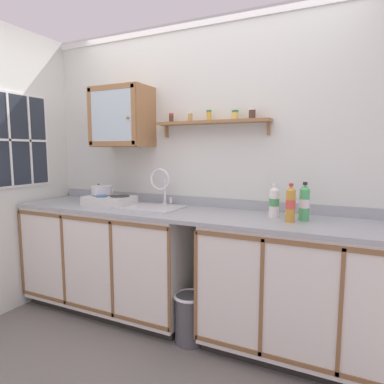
{
  "coord_description": "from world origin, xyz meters",
  "views": [
    {
      "loc": [
        1.13,
        -2.07,
        1.44
      ],
      "look_at": [
        -0.04,
        0.38,
        1.1
      ],
      "focal_mm": 31.3,
      "sensor_mm": 36.0,
      "label": 1
    }
  ],
  "objects_px": {
    "mug": "(102,201)",
    "bottle_opaque_white_1": "(274,201)",
    "hot_plate_stove": "(110,200)",
    "wall_cabinet": "(122,117)",
    "saucepan": "(102,190)",
    "trash_bin": "(190,317)",
    "sink": "(151,208)",
    "bottle_soda_green_0": "(304,203)",
    "bottle_juice_amber_2": "(290,204)"
  },
  "relations": [
    {
      "from": "sink",
      "to": "bottle_soda_green_0",
      "type": "height_order",
      "value": "sink"
    },
    {
      "from": "bottle_juice_amber_2",
      "to": "trash_bin",
      "type": "bearing_deg",
      "value": -167.39
    },
    {
      "from": "bottle_opaque_white_1",
      "to": "wall_cabinet",
      "type": "relative_size",
      "value": 0.47
    },
    {
      "from": "saucepan",
      "to": "trash_bin",
      "type": "relative_size",
      "value": 0.77
    },
    {
      "from": "sink",
      "to": "bottle_opaque_white_1",
      "type": "distance_m",
      "value": 1.03
    },
    {
      "from": "wall_cabinet",
      "to": "saucepan",
      "type": "bearing_deg",
      "value": -136.2
    },
    {
      "from": "bottle_juice_amber_2",
      "to": "wall_cabinet",
      "type": "distance_m",
      "value": 1.67
    },
    {
      "from": "bottle_juice_amber_2",
      "to": "mug",
      "type": "relative_size",
      "value": 1.99
    },
    {
      "from": "hot_plate_stove",
      "to": "bottle_soda_green_0",
      "type": "relative_size",
      "value": 1.57
    },
    {
      "from": "trash_bin",
      "to": "bottle_opaque_white_1",
      "type": "bearing_deg",
      "value": 27.25
    },
    {
      "from": "bottle_soda_green_0",
      "to": "mug",
      "type": "height_order",
      "value": "bottle_soda_green_0"
    },
    {
      "from": "bottle_soda_green_0",
      "to": "saucepan",
      "type": "bearing_deg",
      "value": -178.81
    },
    {
      "from": "sink",
      "to": "bottle_opaque_white_1",
      "type": "bearing_deg",
      "value": 2.64
    },
    {
      "from": "hot_plate_stove",
      "to": "bottle_opaque_white_1",
      "type": "bearing_deg",
      "value": 3.74
    },
    {
      "from": "bottle_soda_green_0",
      "to": "trash_bin",
      "type": "distance_m",
      "value": 1.19
    },
    {
      "from": "hot_plate_stove",
      "to": "bottle_juice_amber_2",
      "type": "xyz_separation_m",
      "value": [
        1.56,
        -0.04,
        0.08
      ]
    },
    {
      "from": "mug",
      "to": "trash_bin",
      "type": "relative_size",
      "value": 0.35
    },
    {
      "from": "sink",
      "to": "trash_bin",
      "type": "bearing_deg",
      "value": -26.18
    },
    {
      "from": "bottle_juice_amber_2",
      "to": "trash_bin",
      "type": "distance_m",
      "value": 1.13
    },
    {
      "from": "hot_plate_stove",
      "to": "bottle_juice_amber_2",
      "type": "relative_size",
      "value": 1.59
    },
    {
      "from": "sink",
      "to": "wall_cabinet",
      "type": "relative_size",
      "value": 1.02
    },
    {
      "from": "bottle_opaque_white_1",
      "to": "trash_bin",
      "type": "xyz_separation_m",
      "value": [
        -0.55,
        -0.28,
        -0.88
      ]
    },
    {
      "from": "sink",
      "to": "mug",
      "type": "distance_m",
      "value": 0.45
    },
    {
      "from": "hot_plate_stove",
      "to": "mug",
      "type": "distance_m",
      "value": 0.08
    },
    {
      "from": "hot_plate_stove",
      "to": "mug",
      "type": "height_order",
      "value": "mug"
    },
    {
      "from": "hot_plate_stove",
      "to": "bottle_juice_amber_2",
      "type": "distance_m",
      "value": 1.56
    },
    {
      "from": "bottle_juice_amber_2",
      "to": "mug",
      "type": "distance_m",
      "value": 1.59
    },
    {
      "from": "trash_bin",
      "to": "saucepan",
      "type": "bearing_deg",
      "value": 167.87
    },
    {
      "from": "bottle_juice_amber_2",
      "to": "trash_bin",
      "type": "xyz_separation_m",
      "value": [
        -0.68,
        -0.15,
        -0.89
      ]
    },
    {
      "from": "sink",
      "to": "mug",
      "type": "height_order",
      "value": "sink"
    },
    {
      "from": "bottle_opaque_white_1",
      "to": "mug",
      "type": "relative_size",
      "value": 1.88
    },
    {
      "from": "bottle_juice_amber_2",
      "to": "mug",
      "type": "xyz_separation_m",
      "value": [
        -1.58,
        -0.04,
        -0.07
      ]
    },
    {
      "from": "mug",
      "to": "saucepan",
      "type": "bearing_deg",
      "value": 128.35
    },
    {
      "from": "bottle_soda_green_0",
      "to": "trash_bin",
      "type": "bearing_deg",
      "value": -161.93
    },
    {
      "from": "saucepan",
      "to": "bottle_opaque_white_1",
      "type": "distance_m",
      "value": 1.53
    },
    {
      "from": "bottle_soda_green_0",
      "to": "mug",
      "type": "xyz_separation_m",
      "value": [
        -1.66,
        -0.14,
        -0.07
      ]
    },
    {
      "from": "saucepan",
      "to": "bottle_juice_amber_2",
      "type": "relative_size",
      "value": 1.11
    },
    {
      "from": "saucepan",
      "to": "mug",
      "type": "relative_size",
      "value": 2.22
    },
    {
      "from": "saucepan",
      "to": "trash_bin",
      "type": "distance_m",
      "value": 1.35
    },
    {
      "from": "wall_cabinet",
      "to": "bottle_opaque_white_1",
      "type": "bearing_deg",
      "value": -2.72
    },
    {
      "from": "trash_bin",
      "to": "bottle_soda_green_0",
      "type": "bearing_deg",
      "value": 18.07
    },
    {
      "from": "sink",
      "to": "mug",
      "type": "bearing_deg",
      "value": -163.84
    },
    {
      "from": "saucepan",
      "to": "bottle_soda_green_0",
      "type": "bearing_deg",
      "value": 1.19
    },
    {
      "from": "sink",
      "to": "wall_cabinet",
      "type": "distance_m",
      "value": 0.87
    },
    {
      "from": "bottle_soda_green_0",
      "to": "wall_cabinet",
      "type": "distance_m",
      "value": 1.73
    },
    {
      "from": "mug",
      "to": "bottle_opaque_white_1",
      "type": "bearing_deg",
      "value": 6.73
    },
    {
      "from": "sink",
      "to": "trash_bin",
      "type": "xyz_separation_m",
      "value": [
        0.48,
        -0.23,
        -0.76
      ]
    },
    {
      "from": "hot_plate_stove",
      "to": "wall_cabinet",
      "type": "height_order",
      "value": "wall_cabinet"
    },
    {
      "from": "bottle_opaque_white_1",
      "to": "wall_cabinet",
      "type": "bearing_deg",
      "value": 177.28
    },
    {
      "from": "sink",
      "to": "bottle_juice_amber_2",
      "type": "xyz_separation_m",
      "value": [
        1.16,
        -0.08,
        0.13
      ]
    }
  ]
}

